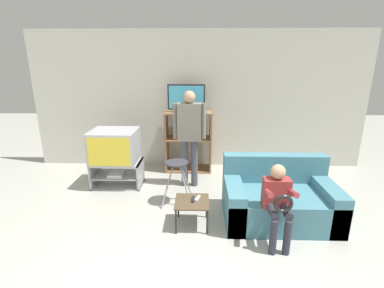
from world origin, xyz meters
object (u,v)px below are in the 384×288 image
media_shelf (188,141)px  remote_control_black (193,199)px  tv_stand (118,174)px  remote_control_white (197,198)px  television_flat (186,99)px  snack_table (192,204)px  person_standing_adult (189,130)px  couch (278,199)px  television_main (115,146)px  folding_stool (177,170)px  person_seated_child (278,199)px

media_shelf → remote_control_black: media_shelf is taller
tv_stand → remote_control_white: bearing=-39.7°
media_shelf → television_flat: (-0.03, -0.02, 0.80)m
snack_table → person_standing_adult: size_ratio=0.27×
remote_control_white → couch: (1.08, 0.16, -0.08)m
television_main → media_shelf: 1.40m
television_flat → remote_control_black: size_ratio=4.70×
television_flat → person_standing_adult: size_ratio=0.42×
tv_stand → couch: couch is taller
television_flat → folding_stool: 1.59m
media_shelf → television_flat: size_ratio=1.69×
couch → television_flat: bearing=127.4°
tv_stand → person_seated_child: bearing=-33.3°
remote_control_white → couch: couch is taller
folding_stool → remote_control_white: 0.62m
television_flat → couch: television_flat is taller
couch → person_seated_child: person_seated_child is taller
remote_control_black → couch: size_ratio=0.10×
television_flat → folding_stool: television_flat is taller
snack_table → couch: size_ratio=0.30×
tv_stand → remote_control_black: bearing=-41.4°
person_seated_child → remote_control_black: bearing=160.7°
tv_stand → couch: size_ratio=0.57×
folding_stool → couch: bearing=-14.7°
television_flat → person_standing_adult: bearing=-83.4°
couch → person_standing_adult: 1.72m
remote_control_white → couch: 1.09m
television_main → couch: television_main is taller
television_main → snack_table: size_ratio=1.72×
folding_stool → remote_control_black: size_ratio=4.56×
remote_control_black → couch: couch is taller
person_standing_adult → person_seated_child: (1.05, -1.52, -0.41)m
snack_table → folding_stool: bearing=112.3°
snack_table → remote_control_white: 0.10m
tv_stand → snack_table: tv_stand is taller
television_main → person_standing_adult: size_ratio=0.46×
folding_stool → person_standing_adult: 0.79m
snack_table → person_seated_child: 1.05m
snack_table → remote_control_white: bearing=39.5°
person_seated_child → couch: bearing=72.2°
media_shelf → folding_stool: (-0.11, -1.35, -0.06)m
television_main → person_seated_child: (2.28, -1.50, -0.14)m
media_shelf → folding_stool: size_ratio=1.74×
tv_stand → television_flat: (1.14, 0.73, 1.17)m
couch → remote_control_white: bearing=-171.6°
tv_stand → person_seated_child: 2.74m
tv_stand → folding_stool: (1.06, -0.61, 0.31)m
media_shelf → remote_control_white: bearing=-84.3°
media_shelf → tv_stand: bearing=-147.5°
folding_stool → snack_table: size_ratio=1.53×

